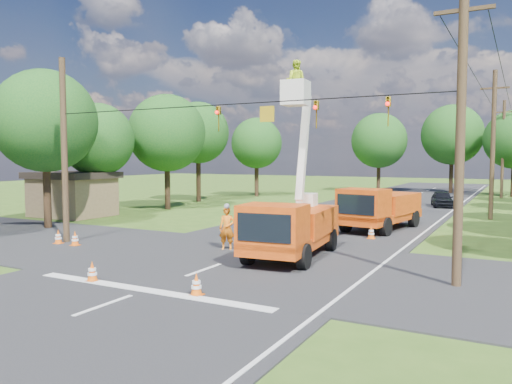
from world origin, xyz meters
The scene contains 29 objects.
ground centered at (0.00, 20.00, 0.00)m, with size 140.00×140.00×0.00m, color #345419.
road_main centered at (0.00, 20.00, 0.00)m, with size 12.00×100.00×0.06m, color black.
road_cross centered at (0.00, 2.00, 0.00)m, with size 56.00×10.00×0.07m, color black.
stop_bar centered at (0.00, -3.20, 0.00)m, with size 9.00×0.45×0.02m, color silver.
edge_line centered at (5.60, 20.00, 0.00)m, with size 0.12×90.00×0.02m, color silver.
bucket_truck centered at (1.89, 3.67, 1.73)m, with size 3.09×6.70×8.23m.
second_truck centered at (3.12, 13.29, 1.30)m, with size 3.51×6.98×2.50m.
ground_worker centered at (-1.43, 3.99, 0.99)m, with size 0.72×0.47×1.97m, color orange.
distant_car centered at (4.39, 29.37, 0.69)m, with size 1.62×4.04×1.37m, color black.
traffic_cone_0 centered at (-2.37, -3.16, 0.36)m, with size 0.38×0.38×0.71m.
traffic_cone_1 centered at (1.69, -2.90, 0.36)m, with size 0.38×0.38×0.71m.
traffic_cone_2 centered at (0.72, 7.02, 0.36)m, with size 0.38×0.38×0.71m.
traffic_cone_3 centered at (3.55, 10.01, 0.36)m, with size 0.38×0.38×0.71m.
traffic_cone_4 centered at (-8.30, 1.45, 0.36)m, with size 0.38×0.38×0.71m.
traffic_cone_5 centered at (-9.43, 1.44, 0.36)m, with size 0.38×0.38×0.71m.
traffic_cone_6 centered at (3.34, 16.63, 0.36)m, with size 0.38×0.38×0.71m.
pole_right_near centered at (8.50, 2.00, 5.11)m, with size 1.80×0.30×10.00m.
pole_right_mid centered at (8.50, 22.00, 5.11)m, with size 1.80×0.30×10.00m.
pole_right_far centered at (8.50, 42.00, 5.11)m, with size 1.80×0.30×10.00m.
pole_left centered at (-9.50, 2.00, 4.50)m, with size 0.30×0.30×9.00m.
signal_span centered at (2.23, 1.99, 5.88)m, with size 18.00×0.29×1.07m.
shed centered at (-18.00, 10.00, 1.62)m, with size 5.50×4.50×3.15m.
tree_left_b centered at (-14.50, 5.00, 6.31)m, with size 6.00×6.00×9.32m.
tree_left_c centered at (-16.50, 11.00, 5.44)m, with size 5.20×5.20×8.06m.
tree_left_d centered at (-15.00, 17.00, 6.12)m, with size 6.20×6.20×9.24m.
tree_left_e centered at (-16.80, 24.00, 6.49)m, with size 5.80×5.80×9.41m.
tree_left_f centered at (-14.80, 32.00, 5.69)m, with size 5.40×5.40×8.40m.
tree_far_a centered at (-5.00, 45.00, 6.19)m, with size 6.60×6.60×9.50m.
tree_far_b centered at (3.00, 47.00, 6.81)m, with size 7.00×7.00×10.32m.
Camera 1 is at (10.26, -15.14, 4.20)m, focal length 35.00 mm.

